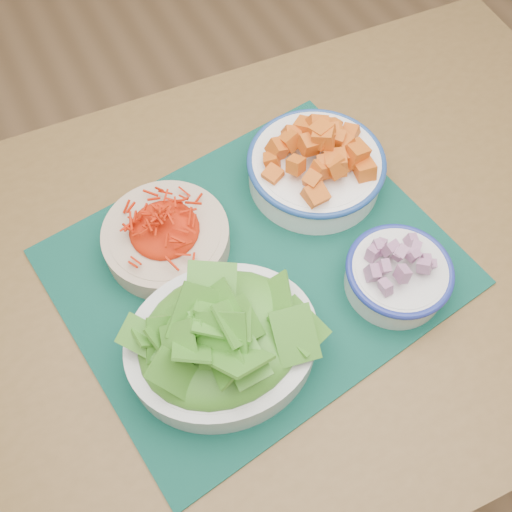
{
  "coord_description": "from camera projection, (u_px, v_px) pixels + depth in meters",
  "views": [
    {
      "loc": [
        -0.25,
        -0.38,
        1.5
      ],
      "look_at": [
        -0.06,
        -0.01,
        0.78
      ],
      "focal_mm": 40.0,
      "sensor_mm": 36.0,
      "label": 1
    }
  ],
  "objects": [
    {
      "name": "lettuce_bowl",
      "position": [
        222.0,
        338.0,
        0.74
      ],
      "size": [
        0.29,
        0.25,
        0.11
      ],
      "rotation": [
        0.0,
        0.0,
        -0.14
      ],
      "color": "silver",
      "rests_on": "placemat"
    },
    {
      "name": "carrot_bowl",
      "position": [
        166.0,
        234.0,
        0.84
      ],
      "size": [
        0.25,
        0.25,
        0.07
      ],
      "rotation": [
        0.0,
        0.0,
        0.41
      ],
      "color": "beige",
      "rests_on": "placemat"
    },
    {
      "name": "squash_bowl",
      "position": [
        316.0,
        161.0,
        0.89
      ],
      "size": [
        0.24,
        0.24,
        0.1
      ],
      "rotation": [
        0.0,
        0.0,
        0.15
      ],
      "color": "white",
      "rests_on": "placemat"
    },
    {
      "name": "onion_bowl",
      "position": [
        398.0,
        273.0,
        0.81
      ],
      "size": [
        0.16,
        0.16,
        0.07
      ],
      "rotation": [
        0.0,
        0.0,
        -0.12
      ],
      "color": "silver",
      "rests_on": "placemat"
    },
    {
      "name": "ground",
      "position": [
        275.0,
        391.0,
        1.53
      ],
      "size": [
        4.0,
        4.0,
        0.0
      ],
      "primitive_type": "plane",
      "color": "#AB7F52",
      "rests_on": "ground"
    },
    {
      "name": "table",
      "position": [
        292.0,
        283.0,
        0.95
      ],
      "size": [
        1.28,
        0.89,
        0.75
      ],
      "rotation": [
        0.0,
        0.0,
        -0.06
      ],
      "color": "brown",
      "rests_on": "ground"
    },
    {
      "name": "placemat",
      "position": [
        256.0,
        267.0,
        0.86
      ],
      "size": [
        0.61,
        0.52,
        0.0
      ],
      "primitive_type": "cube",
      "rotation": [
        0.0,
        0.0,
        0.13
      ],
      "color": "#062F27",
      "rests_on": "table"
    }
  ]
}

